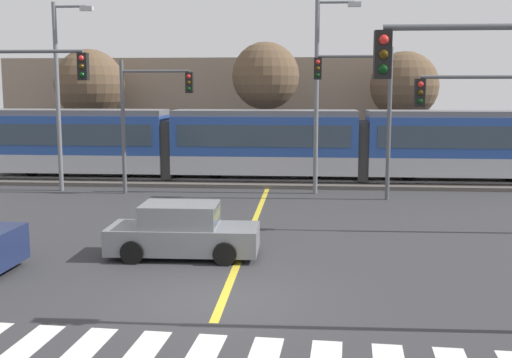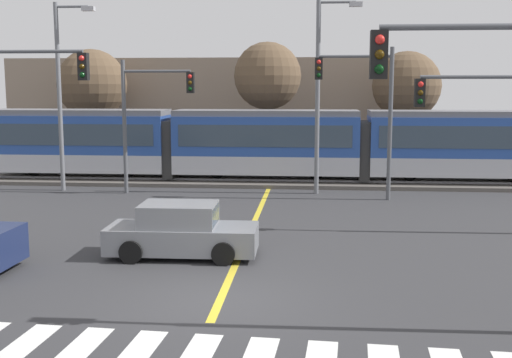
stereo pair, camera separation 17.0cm
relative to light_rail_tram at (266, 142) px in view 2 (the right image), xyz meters
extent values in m
plane|color=#333335|center=(0.25, -17.73, -2.05)|extent=(200.00, 200.00, 0.00)
cube|color=#56514C|center=(0.25, 0.01, -1.96)|extent=(120.00, 4.00, 0.18)
cube|color=#939399|center=(0.25, -0.71, -1.82)|extent=(120.00, 0.08, 0.10)
cube|color=#939399|center=(0.25, 0.73, -1.82)|extent=(120.00, 0.08, 0.10)
cube|color=#B7BAC1|center=(-9.50, 0.01, -1.07)|extent=(9.00, 2.60, 0.90)
cube|color=#284C9E|center=(-9.50, 0.01, 0.33)|extent=(9.00, 2.60, 1.90)
cube|color=#384756|center=(-9.50, -1.31, 0.38)|extent=(8.28, 0.04, 1.04)
cube|color=slate|center=(-9.50, 0.01, 1.42)|extent=(9.00, 2.39, 0.28)
cylinder|color=black|center=(-7.03, 0.01, -1.52)|extent=(0.70, 0.20, 0.70)
cylinder|color=black|center=(-11.97, 0.01, -1.52)|extent=(0.70, 0.20, 0.70)
cube|color=#B7BAC1|center=(0.00, 0.01, -1.07)|extent=(9.00, 2.60, 0.90)
cube|color=#284C9E|center=(0.00, 0.01, 0.33)|extent=(9.00, 2.60, 1.90)
cube|color=#384756|center=(0.00, -1.31, 0.38)|extent=(8.28, 0.04, 1.04)
cube|color=slate|center=(0.00, 0.01, 1.42)|extent=(9.00, 2.39, 0.28)
cylinder|color=black|center=(2.47, 0.01, -1.52)|extent=(0.70, 0.20, 0.70)
cylinder|color=black|center=(-2.48, 0.01, -1.52)|extent=(0.70, 0.20, 0.70)
cube|color=#B7BAC1|center=(9.50, 0.01, -1.07)|extent=(9.00, 2.60, 0.90)
cube|color=#284C9E|center=(9.50, 0.01, 0.33)|extent=(9.00, 2.60, 1.90)
cube|color=#384756|center=(9.50, -1.31, 0.38)|extent=(8.28, 0.04, 1.04)
cube|color=slate|center=(9.50, 0.01, 1.42)|extent=(9.00, 2.39, 0.28)
cylinder|color=black|center=(7.02, 0.01, -1.52)|extent=(0.70, 0.20, 0.70)
cube|color=#2D2D2D|center=(-4.75, 0.01, -0.37)|extent=(0.50, 2.34, 2.80)
cube|color=#2D2D2D|center=(4.75, 0.01, -0.37)|extent=(0.50, 2.34, 2.80)
cube|color=silver|center=(-3.04, -20.98, -2.04)|extent=(0.73, 2.83, 0.01)
cube|color=silver|center=(-1.94, -21.05, -2.04)|extent=(0.73, 2.83, 0.01)
cube|color=gold|center=(0.25, -10.59, -2.04)|extent=(0.20, 17.20, 0.01)
cube|color=gray|center=(-1.34, -14.13, -1.53)|extent=(4.23, 1.77, 0.72)
cube|color=gray|center=(-1.44, -14.13, -0.85)|extent=(2.13, 1.56, 0.64)
cube|color=#384756|center=(-0.44, -14.11, -0.85)|extent=(0.12, 1.43, 0.52)
cube|color=#384756|center=(-1.45, -13.35, -0.85)|extent=(1.79, 0.07, 0.48)
cylinder|color=black|center=(-0.09, -13.25, -1.73)|extent=(0.64, 0.23, 0.64)
cylinder|color=black|center=(-0.06, -14.95, -1.73)|extent=(0.64, 0.23, 0.64)
cylinder|color=black|center=(-2.61, -13.30, -1.73)|extent=(0.64, 0.23, 0.64)
cylinder|color=black|center=(-2.58, -15.00, -1.73)|extent=(0.64, 0.23, 0.64)
cylinder|color=#515459|center=(5.50, -4.38, 1.14)|extent=(0.18, 0.18, 6.37)
cylinder|color=#515459|center=(4.00, -4.38, 3.95)|extent=(3.00, 0.12, 0.12)
cube|color=black|center=(2.50, -4.38, 3.45)|extent=(0.32, 0.28, 0.90)
sphere|color=red|center=(2.50, -4.53, 3.72)|extent=(0.18, 0.18, 0.18)
sphere|color=#3A2706|center=(2.50, -4.53, 3.45)|extent=(0.18, 0.18, 0.18)
sphere|color=black|center=(2.50, -4.53, 3.18)|extent=(0.18, 0.18, 0.18)
cylinder|color=#515459|center=(5.25, -19.17, 3.81)|extent=(3.50, 0.12, 0.12)
cube|color=black|center=(3.50, -19.17, 3.31)|extent=(0.32, 0.28, 0.90)
sphere|color=red|center=(3.50, -19.32, 3.58)|extent=(0.18, 0.18, 0.18)
sphere|color=#3A2706|center=(3.50, -19.32, 3.31)|extent=(0.18, 0.18, 0.18)
sphere|color=black|center=(3.50, -19.32, 3.04)|extent=(0.18, 0.18, 0.18)
cylinder|color=#515459|center=(7.69, -10.39, 3.02)|extent=(4.00, 0.12, 0.12)
cube|color=black|center=(5.69, -10.39, 2.52)|extent=(0.32, 0.28, 0.90)
sphere|color=red|center=(5.69, -10.54, 2.79)|extent=(0.18, 0.18, 0.18)
sphere|color=#3A2706|center=(5.69, -10.54, 2.52)|extent=(0.18, 0.18, 0.18)
sphere|color=black|center=(5.69, -10.54, 2.25)|extent=(0.18, 0.18, 0.18)
cylinder|color=#515459|center=(-7.29, -10.64, 3.86)|extent=(4.00, 0.12, 0.12)
cube|color=black|center=(-5.29, -10.64, 3.36)|extent=(0.32, 0.28, 0.90)
sphere|color=red|center=(-5.29, -10.79, 3.63)|extent=(0.18, 0.18, 0.18)
sphere|color=#3A2706|center=(-5.29, -10.79, 3.36)|extent=(0.18, 0.18, 0.18)
sphere|color=black|center=(-5.29, -10.79, 3.09)|extent=(0.18, 0.18, 0.18)
cylinder|color=#515459|center=(-6.05, -3.67, 0.91)|extent=(0.18, 0.18, 5.92)
cylinder|color=#515459|center=(-4.55, -3.67, 3.37)|extent=(3.00, 0.12, 0.12)
cube|color=black|center=(-3.05, -3.67, 2.87)|extent=(0.32, 0.28, 0.90)
sphere|color=red|center=(-3.05, -3.82, 3.14)|extent=(0.18, 0.18, 0.18)
sphere|color=#3A2706|center=(-3.05, -3.82, 2.87)|extent=(0.18, 0.18, 0.18)
sphere|color=black|center=(-3.05, -3.82, 2.60)|extent=(0.18, 0.18, 0.18)
cylinder|color=slate|center=(-9.19, -3.16, 2.19)|extent=(0.20, 0.20, 8.47)
cylinder|color=slate|center=(-8.44, -3.16, 6.22)|extent=(1.50, 0.12, 0.12)
cube|color=#B2B2B7|center=(-7.69, -3.16, 6.12)|extent=(0.56, 0.28, 0.20)
cylinder|color=slate|center=(2.47, -3.04, 2.23)|extent=(0.20, 0.20, 8.55)
cylinder|color=slate|center=(3.26, -3.04, 6.30)|extent=(1.58, 0.12, 0.12)
cube|color=#B2B2B7|center=(4.05, -3.04, 6.20)|extent=(0.56, 0.28, 0.20)
cylinder|color=brown|center=(-10.71, 5.56, -0.01)|extent=(0.32, 0.32, 4.08)
sphere|color=brown|center=(-10.71, 5.56, 2.85)|extent=(4.08, 4.08, 4.08)
cylinder|color=brown|center=(-0.23, 3.92, 0.25)|extent=(0.32, 0.32, 4.59)
sphere|color=brown|center=(-0.23, 3.92, 3.28)|extent=(3.69, 3.69, 3.69)
cylinder|color=brown|center=(7.50, 5.41, -0.03)|extent=(0.32, 0.32, 4.03)
sphere|color=brown|center=(7.50, 5.41, 2.75)|extent=(3.85, 3.85, 3.85)
cube|color=gray|center=(-5.43, 11.24, 1.21)|extent=(23.79, 6.00, 6.52)
camera|label=1|loc=(2.12, -31.54, 2.73)|focal=45.00mm
camera|label=2|loc=(2.29, -31.53, 2.73)|focal=45.00mm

